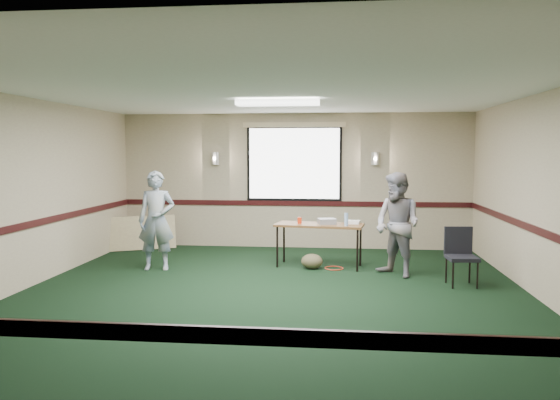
# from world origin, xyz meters

# --- Properties ---
(ground) EXTENTS (8.00, 8.00, 0.00)m
(ground) POSITION_xyz_m (0.00, 0.00, 0.00)
(ground) COLOR black
(ground) RESTS_ON ground
(room_shell) EXTENTS (8.00, 8.02, 8.00)m
(room_shell) POSITION_xyz_m (0.00, 2.12, 1.58)
(room_shell) COLOR tan
(room_shell) RESTS_ON ground
(folding_table) EXTENTS (1.52, 0.79, 0.73)m
(folding_table) POSITION_xyz_m (0.57, 2.18, 0.67)
(folding_table) COLOR #563418
(folding_table) RESTS_ON ground
(projector) EXTENTS (0.33, 0.30, 0.09)m
(projector) POSITION_xyz_m (0.70, 2.16, 0.77)
(projector) COLOR gray
(projector) RESTS_ON folding_table
(game_console) EXTENTS (0.25, 0.21, 0.05)m
(game_console) POSITION_xyz_m (1.14, 2.27, 0.75)
(game_console) COLOR white
(game_console) RESTS_ON folding_table
(red_cup) EXTENTS (0.07, 0.07, 0.11)m
(red_cup) POSITION_xyz_m (0.24, 2.18, 0.78)
(red_cup) COLOR red
(red_cup) RESTS_ON folding_table
(water_bottle) EXTENTS (0.06, 0.06, 0.21)m
(water_bottle) POSITION_xyz_m (1.02, 1.97, 0.83)
(water_bottle) COLOR #81A4D3
(water_bottle) RESTS_ON folding_table
(duffel_bag) EXTENTS (0.43, 0.38, 0.25)m
(duffel_bag) POSITION_xyz_m (0.46, 1.98, 0.13)
(duffel_bag) COLOR #4C422B
(duffel_bag) RESTS_ON ground
(cable_coil) EXTENTS (0.34, 0.34, 0.02)m
(cable_coil) POSITION_xyz_m (0.82, 2.04, 0.01)
(cable_coil) COLOR red
(cable_coil) RESTS_ON ground
(folded_table) EXTENTS (1.25, 0.75, 0.66)m
(folded_table) POSITION_xyz_m (-2.97, 3.43, 0.33)
(folded_table) COLOR tan
(folded_table) RESTS_ON ground
(conference_chair) EXTENTS (0.44, 0.46, 0.84)m
(conference_chair) POSITION_xyz_m (2.65, 1.14, 0.49)
(conference_chair) COLOR black
(conference_chair) RESTS_ON ground
(person_left) EXTENTS (0.64, 0.47, 1.63)m
(person_left) POSITION_xyz_m (-2.08, 1.68, 0.81)
(person_left) COLOR #435F94
(person_left) RESTS_ON ground
(person_right) EXTENTS (0.98, 0.99, 1.62)m
(person_right) POSITION_xyz_m (1.80, 1.59, 0.81)
(person_right) COLOR #6A7DA6
(person_right) RESTS_ON ground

